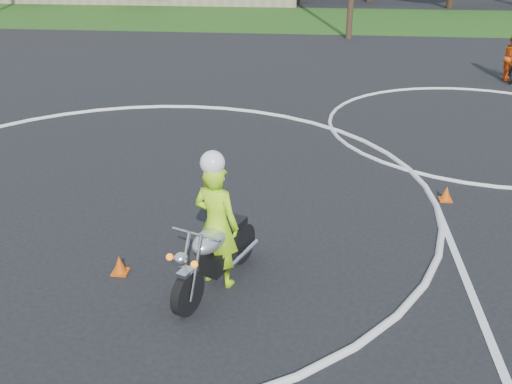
# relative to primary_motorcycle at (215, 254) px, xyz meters

# --- Properties ---
(ground) EXTENTS (120.00, 120.00, 0.00)m
(ground) POSITION_rel_primary_motorcycle_xyz_m (-2.24, 0.08, -0.56)
(ground) COLOR black
(ground) RESTS_ON ground
(grass_strip) EXTENTS (120.00, 10.00, 0.02)m
(grass_strip) POSITION_rel_primary_motorcycle_xyz_m (-2.24, 27.08, -0.55)
(grass_strip) COLOR #1E4714
(grass_strip) RESTS_ON ground
(course_markings) EXTENTS (19.05, 19.05, 0.12)m
(course_markings) POSITION_rel_primary_motorcycle_xyz_m (-0.07, 4.43, -0.55)
(course_markings) COLOR silver
(course_markings) RESTS_ON ground
(primary_motorcycle) EXTENTS (1.09, 2.08, 1.15)m
(primary_motorcycle) POSITION_rel_primary_motorcycle_xyz_m (0.00, 0.00, 0.00)
(primary_motorcycle) COLOR black
(primary_motorcycle) RESTS_ON ground
(rider_primary_grp) EXTENTS (0.82, 0.69, 2.13)m
(rider_primary_grp) POSITION_rel_primary_motorcycle_xyz_m (0.01, 0.14, 0.47)
(rider_primary_grp) COLOR #B1FA1A
(rider_primary_grp) RESTS_ON ground
(rider_second_grp) EXTENTS (0.91, 1.88, 1.73)m
(rider_second_grp) POSITION_rel_primary_motorcycle_xyz_m (8.03, 13.56, 0.05)
(rider_second_grp) COLOR black
(rider_second_grp) RESTS_ON ground
(traffic_cones) EXTENTS (16.21, 12.70, 0.30)m
(traffic_cones) POSITION_rel_primary_motorcycle_xyz_m (2.59, 2.31, -0.42)
(traffic_cones) COLOR #D84F0B
(traffic_cones) RESTS_ON ground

